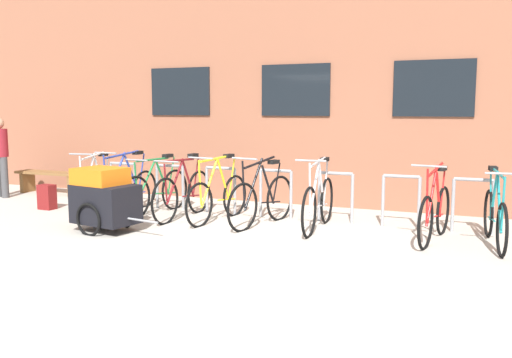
% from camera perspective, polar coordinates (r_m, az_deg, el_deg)
% --- Properties ---
extents(ground_plane, '(42.00, 42.00, 0.00)m').
position_cam_1_polar(ground_plane, '(7.38, -3.92, -6.61)').
color(ground_plane, '#B2ADA0').
extents(storefront_building, '(28.00, 6.24, 6.96)m').
position_cam_1_polar(storefront_building, '(13.22, 8.58, 14.66)').
color(storefront_building, brown).
rests_on(storefront_building, ground).
extents(bike_rack, '(6.58, 0.05, 0.80)m').
position_cam_1_polar(bike_rack, '(8.96, 2.06, -0.95)').
color(bike_rack, gray).
rests_on(bike_rack, ground).
extents(bicycle_silver, '(0.44, 1.79, 1.10)m').
position_cam_1_polar(bicycle_silver, '(8.15, 6.51, -2.44)').
color(bicycle_silver, black).
rests_on(bicycle_silver, ground).
extents(bicycle_black, '(0.53, 1.70, 1.09)m').
position_cam_1_polar(bicycle_black, '(8.38, 0.64, -2.14)').
color(bicycle_black, black).
rests_on(bicycle_black, ground).
extents(bicycle_yellow, '(0.44, 1.70, 1.07)m').
position_cam_1_polar(bicycle_yellow, '(8.73, -3.97, -1.83)').
color(bicycle_yellow, black).
rests_on(bicycle_yellow, ground).
extents(bicycle_blue, '(0.44, 1.77, 1.09)m').
position_cam_1_polar(bicycle_blue, '(9.73, -13.35, -1.08)').
color(bicycle_blue, black).
rests_on(bicycle_blue, ground).
extents(bicycle_green, '(0.44, 1.76, 1.01)m').
position_cam_1_polar(bicycle_green, '(9.45, -10.33, -1.22)').
color(bicycle_green, black).
rests_on(bicycle_green, ground).
extents(bicycle_white, '(0.45, 1.62, 1.05)m').
position_cam_1_polar(bicycle_white, '(10.13, -16.30, -0.94)').
color(bicycle_white, black).
rests_on(bicycle_white, ground).
extents(bicycle_teal, '(0.44, 1.76, 1.03)m').
position_cam_1_polar(bicycle_teal, '(7.80, 23.56, -3.60)').
color(bicycle_teal, black).
rests_on(bicycle_teal, ground).
extents(bicycle_red, '(0.44, 1.67, 1.09)m').
position_cam_1_polar(bicycle_red, '(7.77, 18.09, -3.33)').
color(bicycle_red, black).
rests_on(bicycle_red, ground).
extents(bicycle_maroon, '(0.44, 1.79, 1.05)m').
position_cam_1_polar(bicycle_maroon, '(9.02, -7.60, -1.51)').
color(bicycle_maroon, black).
rests_on(bicycle_maroon, ground).
extents(bike_trailer, '(1.48, 0.77, 0.94)m').
position_cam_1_polar(bike_trailer, '(8.27, -15.45, -1.93)').
color(bike_trailer, black).
rests_on(bike_trailer, ground).
extents(wooden_bench, '(1.58, 0.40, 0.46)m').
position_cam_1_polar(wooden_bench, '(12.27, -20.57, 0.14)').
color(wooden_bench, brown).
rests_on(wooden_bench, ground).
extents(person_by_bench, '(0.36, 0.32, 1.59)m').
position_cam_1_polar(person_by_bench, '(12.09, -25.05, 2.57)').
color(person_by_bench, '#3F3F42').
rests_on(person_by_bench, ground).
extents(backpack, '(0.29, 0.21, 0.44)m').
position_cam_1_polar(backpack, '(10.41, -20.88, -1.75)').
color(backpack, maroon).
rests_on(backpack, ground).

